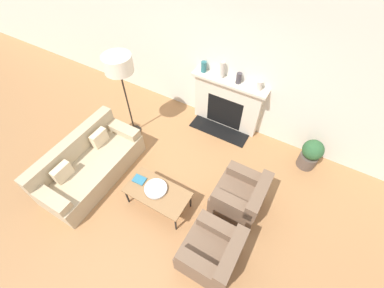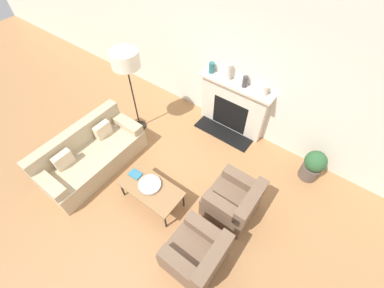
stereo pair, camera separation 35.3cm
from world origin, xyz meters
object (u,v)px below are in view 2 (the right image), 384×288
(potted_plant, at_px, (313,165))
(bowl, at_px, (150,185))
(coffee_table, at_px, (151,189))
(floor_lamp, at_px, (126,62))
(armchair_far, at_px, (233,201))
(mantel_vase_right, at_px, (265,91))
(mantel_vase_left, at_px, (212,68))
(book, at_px, (135,174))
(armchair_near, at_px, (196,254))
(mantel_vase_center_left, at_px, (229,72))
(fireplace, at_px, (232,107))
(mantel_vase_center_right, at_px, (245,82))
(couch, at_px, (91,155))

(potted_plant, bearing_deg, bowl, -134.09)
(coffee_table, xyz_separation_m, floor_lamp, (-1.45, 1.15, 1.20))
(armchair_far, height_order, coffee_table, armchair_far)
(bowl, height_order, mantel_vase_right, mantel_vase_right)
(floor_lamp, relative_size, mantel_vase_left, 8.50)
(mantel_vase_right, bearing_deg, book, -114.85)
(armchair_near, bearing_deg, mantel_vase_left, -149.04)
(mantel_vase_center_left, bearing_deg, floor_lamp, -139.45)
(armchair_near, distance_m, floor_lamp, 3.30)
(fireplace, relative_size, mantel_vase_right, 8.33)
(bowl, distance_m, floor_lamp, 2.13)
(bowl, relative_size, mantel_vase_center_right, 1.77)
(couch, relative_size, mantel_vase_left, 9.11)
(coffee_table, xyz_separation_m, mantel_vase_left, (-0.44, 2.34, 0.85))
(floor_lamp, relative_size, mantel_vase_center_left, 5.44)
(floor_lamp, relative_size, mantel_vase_center_right, 8.64)
(fireplace, relative_size, bowl, 4.14)
(armchair_far, xyz_separation_m, potted_plant, (0.78, 1.44, 0.03))
(bowl, distance_m, mantel_vase_right, 2.55)
(mantel_vase_right, bearing_deg, coffee_table, -106.37)
(mantel_vase_center_right, bearing_deg, couch, -124.88)
(couch, relative_size, mantel_vase_center_right, 9.25)
(book, bearing_deg, floor_lamp, 129.92)
(armchair_near, bearing_deg, mantel_vase_center_right, -161.67)
(couch, xyz_separation_m, armchair_near, (2.61, -0.26, 0.01))
(coffee_table, height_order, bowl, bowl)
(armchair_near, bearing_deg, book, -104.42)
(couch, height_order, mantel_vase_right, mantel_vase_right)
(armchair_far, distance_m, mantel_vase_right, 1.99)
(armchair_near, xyz_separation_m, mantel_vase_right, (-0.50, 2.71, 0.92))
(armchair_far, distance_m, mantel_vase_left, 2.53)
(mantel_vase_center_right, bearing_deg, mantel_vase_left, 180.00)
(armchair_far, xyz_separation_m, mantel_vase_left, (-1.63, 1.70, 0.93))
(mantel_vase_left, bearing_deg, mantel_vase_center_left, 0.00)
(book, height_order, floor_lamp, floor_lamp)
(armchair_near, distance_m, armchair_far, 1.02)
(armchair_far, xyz_separation_m, floor_lamp, (-2.63, 0.51, 1.27))
(armchair_near, bearing_deg, coffee_table, -107.29)
(mantel_vase_right, bearing_deg, potted_plant, -11.29)
(bowl, bearing_deg, couch, -174.78)
(coffee_table, height_order, mantel_vase_center_right, mantel_vase_center_right)
(bowl, distance_m, mantel_vase_center_right, 2.47)
(couch, relative_size, armchair_near, 2.51)
(couch, height_order, book, couch)
(coffee_table, relative_size, mantel_vase_left, 4.97)
(floor_lamp, distance_m, mantel_vase_left, 1.60)
(armchair_near, distance_m, mantel_vase_right, 2.91)
(coffee_table, distance_m, floor_lamp, 2.20)
(armchair_far, bearing_deg, coffee_table, -61.39)
(coffee_table, xyz_separation_m, mantel_vase_center_right, (0.29, 2.34, 0.85))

